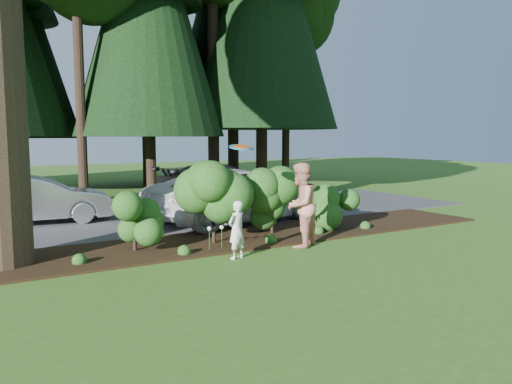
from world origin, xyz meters
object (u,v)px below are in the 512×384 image
at_px(car_dark_suv, 221,183).
at_px(adult, 300,205).
at_px(car_white_suv, 238,195).
at_px(child, 237,230).
at_px(frisbee, 242,147).
at_px(car_silver_wagon, 38,200).

distance_m(car_dark_suv, adult, 8.18).
distance_m(car_white_suv, adult, 3.82).
relative_size(child, adult, 0.62).
relative_size(car_dark_suv, frisbee, 9.49).
distance_m(car_dark_suv, child, 8.98).
bearing_deg(frisbee, car_dark_suv, 65.67).
bearing_deg(car_white_suv, child, 140.79).
height_order(car_dark_suv, child, car_dark_suv).
distance_m(car_white_suv, frisbee, 4.69).
distance_m(child, adult, 1.81).
bearing_deg(adult, child, -22.83).
bearing_deg(car_silver_wagon, child, -148.70).
relative_size(car_white_suv, frisbee, 10.58).
xyz_separation_m(car_dark_suv, frisbee, (-3.64, -8.05, 1.54)).
relative_size(car_white_suv, adult, 2.87).
bearing_deg(adult, car_white_suv, -127.07).
relative_size(adult, frisbee, 3.69).
bearing_deg(child, adult, 166.41).
bearing_deg(car_silver_wagon, adult, -136.22).
height_order(adult, frisbee, frisbee).
xyz_separation_m(adult, frisbee, (-1.59, -0.14, 1.32)).
distance_m(car_silver_wagon, car_white_suv, 5.74).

